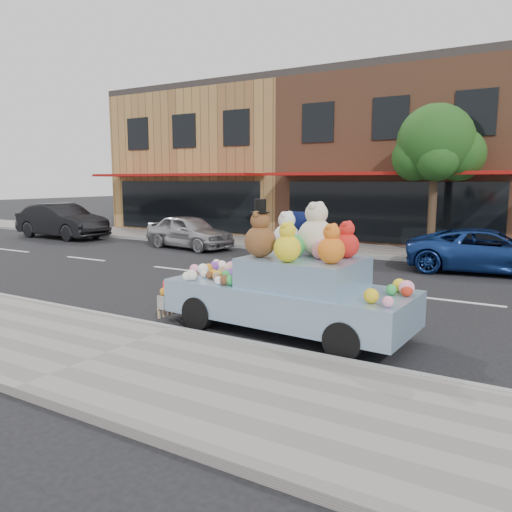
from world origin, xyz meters
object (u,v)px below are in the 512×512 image
Objects in this scene: car_silver at (189,232)px; art_car at (289,286)px; street_tree at (437,149)px; car_blue at (489,251)px; car_dark at (62,221)px.

art_car reaches higher than car_silver.
street_tree is 1.15× the size of car_blue.
car_blue is at bearing -49.16° from street_tree.
car_silver is at bearing -163.11° from street_tree.
car_blue is 8.38m from art_car.
art_car is at bearing 156.01° from car_blue.
car_dark is at bearing -169.95° from street_tree.
street_tree is at bearing 91.59° from art_car.
car_blue is 17.97m from car_dark.
street_tree is 1.35× the size of car_silver.
street_tree reaches higher than car_silver.
art_car is at bearing -123.33° from car_silver.
car_dark reaches higher than car_blue.
car_silver is 0.80× the size of car_dark.
art_car is at bearing -91.74° from street_tree.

